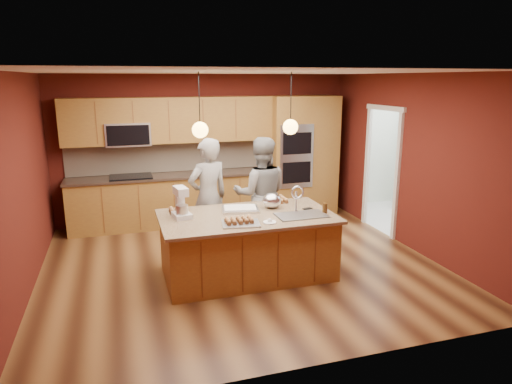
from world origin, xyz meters
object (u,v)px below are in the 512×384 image
object	(u,v)px
mixing_bowl	(272,201)
person_right	(261,194)
island	(248,244)
stand_mixer	(181,204)
person_left	(208,198)

from	to	relation	value
mixing_bowl	person_right	bearing A→B (deg)	85.55
island	person_right	world-z (taller)	person_right
stand_mixer	island	bearing A→B (deg)	-19.17
stand_mixer	mixing_bowl	distance (m)	1.28
person_left	person_right	xyz separation A→B (m)	(0.82, 0.00, -0.01)
person_left	mixing_bowl	world-z (taller)	person_left
mixing_bowl	person_left	bearing A→B (deg)	139.45
person_right	stand_mixer	xyz separation A→B (m)	(-1.33, -0.74, 0.14)
person_right	stand_mixer	distance (m)	1.53
island	person_left	world-z (taller)	person_left
stand_mixer	mixing_bowl	world-z (taller)	stand_mixer
person_right	mixing_bowl	bearing A→B (deg)	99.26
island	person_right	size ratio (longest dim) A/B	1.31
person_left	mixing_bowl	distance (m)	1.02
person_right	stand_mixer	size ratio (longest dim) A/B	4.35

